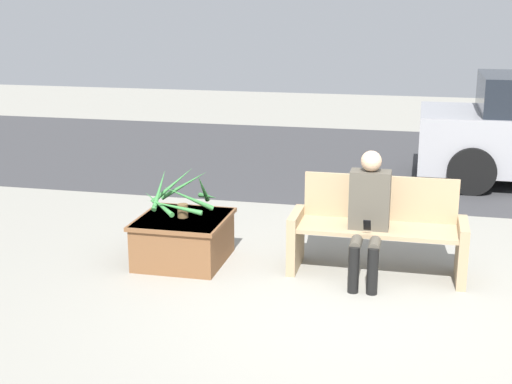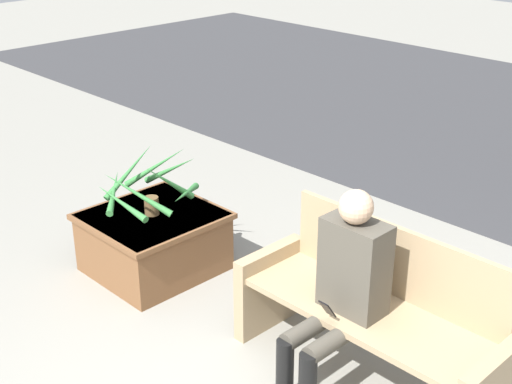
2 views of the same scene
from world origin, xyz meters
The scene contains 6 objects.
ground_plane centered at (0.00, 0.00, 0.00)m, with size 30.00×30.00×0.00m, color gray.
road_surface centered at (0.00, 6.11, 0.00)m, with size 20.00×6.00×0.01m, color #38383A.
bench centered at (0.08, 0.92, 0.44)m, with size 1.71×0.58×0.94m.
person_seated centered at (0.00, 0.72, 0.69)m, with size 0.39×0.64×1.26m.
planter_box centered at (-1.89, 0.76, 0.26)m, with size 0.90×0.94×0.48m.
potted_plant centered at (-1.89, 0.75, 0.71)m, with size 0.81×0.81×0.52m.
Camera 1 is at (0.43, -5.88, 2.62)m, focal length 50.00 mm.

